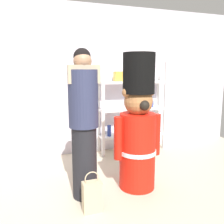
{
  "coord_description": "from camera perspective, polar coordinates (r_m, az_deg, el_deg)",
  "views": [
    {
      "loc": [
        -0.86,
        -2.02,
        1.49
      ],
      "look_at": [
        0.07,
        0.61,
        1.0
      ],
      "focal_mm": 38.63,
      "sensor_mm": 36.0,
      "label": 1
    }
  ],
  "objects": [
    {
      "name": "merchandise_shelf",
      "position": [
        4.43,
        4.75,
        1.17
      ],
      "size": [
        1.26,
        0.35,
        1.63
      ],
      "color": "white",
      "rests_on": "ground_plane"
    },
    {
      "name": "teddy_bear_guard",
      "position": [
        3.0,
        6.14,
        -3.68
      ],
      "size": [
        0.63,
        0.47,
        1.69
      ],
      "color": "red",
      "rests_on": "ground_plane"
    },
    {
      "name": "person_shopper",
      "position": [
        2.75,
        -6.69,
        -2.62
      ],
      "size": [
        0.35,
        0.34,
        1.72
      ],
      "color": "black",
      "rests_on": "ground_plane"
    },
    {
      "name": "back_wall",
      "position": [
        4.31,
        -8.03,
        7.33
      ],
      "size": [
        6.4,
        0.12,
        2.6
      ],
      "primitive_type": "cube",
      "color": "silver",
      "rests_on": "ground_plane"
    },
    {
      "name": "ground_plane",
      "position": [
        2.65,
        3.25,
        -24.28
      ],
      "size": [
        6.4,
        6.4,
        0.0
      ],
      "primitive_type": "plane",
      "color": "beige"
    },
    {
      "name": "shopping_bag",
      "position": [
        2.7,
        -4.72,
        -19.24
      ],
      "size": [
        0.2,
        0.12,
        0.45
      ],
      "color": "#C1AD89",
      "rests_on": "ground_plane"
    }
  ]
}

